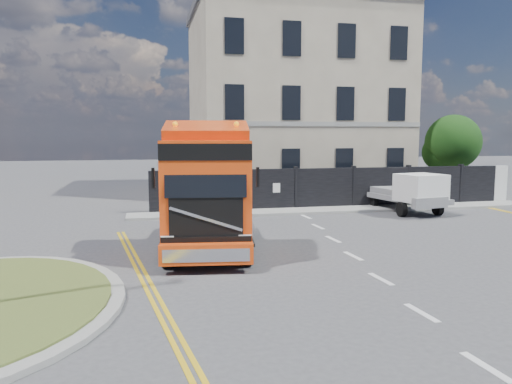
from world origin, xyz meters
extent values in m
plane|color=#424244|center=(0.00, 0.00, 0.00)|extent=(120.00, 120.00, 0.00)
cube|color=black|center=(6.00, 9.00, 1.00)|extent=(18.00, 0.25, 2.00)
cube|color=silver|center=(14.50, 9.00, 1.00)|extent=(2.60, 0.12, 2.00)
cube|color=#C0B399|center=(6.00, 16.50, 5.50)|extent=(12.00, 10.00, 11.00)
cube|color=#4E4E53|center=(6.00, 16.50, 11.25)|extent=(12.30, 10.30, 0.50)
cube|color=#C0B399|center=(9.00, 16.50, 12.00)|extent=(0.80, 0.80, 1.60)
cylinder|color=#382619|center=(14.50, 12.00, 1.20)|extent=(0.24, 0.24, 2.40)
sphere|color=black|center=(14.50, 12.00, 3.20)|extent=(3.20, 3.20, 3.20)
sphere|color=black|center=(14.00, 12.40, 2.60)|extent=(2.20, 2.20, 2.20)
cube|color=gray|center=(6.00, 8.10, 0.06)|extent=(20.00, 1.60, 0.12)
cube|color=black|center=(-1.16, 1.87, 0.74)|extent=(3.20, 6.44, 0.44)
cube|color=#E94510|center=(-1.39, 0.17, 2.11)|extent=(2.77, 2.85, 2.75)
cube|color=#E94510|center=(-1.25, 1.19, 3.24)|extent=(2.55, 1.20, 1.37)
cube|color=black|center=(-1.55, -1.08, 2.50)|extent=(2.15, 0.34, 1.03)
cube|color=#E94510|center=(-1.59, -1.39, 0.54)|extent=(2.48, 0.66, 0.54)
cylinder|color=black|center=(-2.54, -0.47, 0.51)|extent=(0.45, 1.05, 1.02)
cylinder|color=gray|center=(-2.54, -0.47, 0.51)|extent=(0.42, 0.60, 0.56)
cylinder|color=black|center=(-0.44, -0.75, 0.51)|extent=(0.45, 1.05, 1.02)
cylinder|color=gray|center=(-0.44, -0.75, 0.51)|extent=(0.42, 0.60, 0.56)
cylinder|color=black|center=(-2.08, 2.98, 0.51)|extent=(0.45, 1.05, 1.02)
cylinder|color=gray|center=(-2.08, 2.98, 0.51)|extent=(0.42, 0.60, 0.56)
cylinder|color=black|center=(0.02, 2.70, 0.51)|extent=(0.45, 1.05, 1.02)
cylinder|color=gray|center=(0.02, 2.70, 0.51)|extent=(0.42, 0.60, 0.56)
cylinder|color=black|center=(-1.92, 4.15, 0.51)|extent=(0.45, 1.05, 1.02)
cylinder|color=gray|center=(-1.92, 4.15, 0.51)|extent=(0.42, 0.60, 0.56)
cylinder|color=black|center=(0.18, 3.87, 0.51)|extent=(0.45, 1.05, 1.02)
cylinder|color=gray|center=(0.18, 3.87, 0.51)|extent=(0.42, 0.60, 0.56)
cube|color=slate|center=(8.89, 7.33, 0.66)|extent=(2.59, 4.78, 0.24)
cube|color=silver|center=(8.89, 5.91, 1.27)|extent=(2.07, 2.00, 1.23)
cylinder|color=black|center=(7.99, 5.91, 0.33)|extent=(0.24, 0.66, 0.66)
cylinder|color=black|center=(9.78, 5.91, 0.33)|extent=(0.24, 0.66, 0.66)
cylinder|color=black|center=(7.99, 8.74, 0.33)|extent=(0.24, 0.66, 0.66)
cylinder|color=black|center=(9.78, 8.74, 0.33)|extent=(0.24, 0.66, 0.66)
camera|label=1|loc=(-3.07, -14.12, 3.65)|focal=35.00mm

